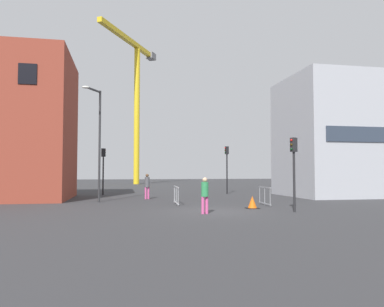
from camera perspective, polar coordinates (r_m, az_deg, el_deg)
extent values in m
plane|color=#333335|center=(18.47, 3.24, -8.90)|extent=(160.00, 160.00, 0.00)
cube|color=black|center=(25.69, -23.82, 11.08)|extent=(1.10, 0.06, 1.30)
cube|color=#A8AAB2|center=(33.50, 23.42, 2.26)|extent=(11.24, 7.61, 9.57)
cylinder|color=yellow|center=(60.31, -8.44, 5.71)|extent=(0.90, 0.90, 21.69)
cube|color=yellow|center=(60.49, -9.63, 16.68)|extent=(8.60, 15.01, 0.70)
cube|color=slate|center=(67.55, -6.30, 14.56)|extent=(1.91, 2.15, 1.10)
cylinder|color=#2D2D30|center=(25.01, -13.94, 1.11)|extent=(0.14, 0.14, 7.27)
cube|color=#2D2D30|center=(24.81, -14.86, 9.41)|extent=(0.88, 1.49, 0.10)
ellipsoid|color=silver|center=(24.14, -15.94, 9.72)|extent=(0.44, 0.24, 0.16)
cylinder|color=#232326|center=(18.96, 15.34, -4.20)|extent=(0.12, 0.12, 2.94)
cube|color=#232326|center=(19.00, 15.27, 1.30)|extent=(0.36, 0.34, 0.70)
sphere|color=red|center=(18.88, 14.93, 1.99)|extent=(0.11, 0.11, 0.11)
sphere|color=#3C2905|center=(18.87, 14.94, 1.32)|extent=(0.11, 0.11, 0.11)
sphere|color=#07330F|center=(18.85, 14.95, 0.65)|extent=(0.11, 0.11, 0.11)
cylinder|color=black|center=(32.32, -13.42, -3.34)|extent=(0.12, 0.12, 3.23)
cube|color=black|center=(32.36, -13.38, 0.14)|extent=(0.36, 0.35, 0.70)
sphere|color=red|center=(32.45, -13.10, 0.51)|extent=(0.11, 0.11, 0.11)
sphere|color=#3C2905|center=(32.43, -13.11, 0.13)|extent=(0.11, 0.11, 0.11)
sphere|color=#07330F|center=(32.42, -13.11, -0.26)|extent=(0.11, 0.11, 0.11)
cylinder|color=black|center=(33.58, 5.37, -3.12)|extent=(0.12, 0.12, 3.53)
cube|color=black|center=(33.63, 5.35, 0.49)|extent=(0.30, 0.27, 0.70)
sphere|color=red|center=(33.58, 5.07, 0.87)|extent=(0.11, 0.11, 0.11)
sphere|color=#3C2905|center=(33.56, 5.07, 0.49)|extent=(0.11, 0.11, 0.11)
sphere|color=#07330F|center=(33.55, 5.07, 0.12)|extent=(0.11, 0.11, 0.11)
cylinder|color=#D14C8C|center=(17.62, 2.28, -7.88)|extent=(0.14, 0.14, 0.81)
cylinder|color=#D14C8C|center=(17.54, 1.67, -7.91)|extent=(0.14, 0.14, 0.81)
cylinder|color=#2D844C|center=(17.53, 1.97, -5.49)|extent=(0.34, 0.34, 0.67)
sphere|color=tan|center=(17.52, 1.97, -4.04)|extent=(0.22, 0.22, 0.22)
cylinder|color=#D14C8C|center=(27.08, -7.09, -6.02)|extent=(0.14, 0.14, 0.86)
cylinder|color=#D14C8C|center=(27.13, -6.67, -6.02)|extent=(0.14, 0.14, 0.86)
cylinder|color=#4C4C51|center=(27.07, -6.87, -4.35)|extent=(0.34, 0.34, 0.72)
sphere|color=brown|center=(27.06, -6.87, -3.34)|extent=(0.23, 0.23, 0.23)
cube|color=gray|center=(22.43, 11.03, -5.08)|extent=(0.16, 2.06, 0.06)
cube|color=gray|center=(22.49, 11.05, -7.50)|extent=(0.16, 2.06, 0.06)
cylinder|color=gray|center=(21.58, 11.85, -6.56)|extent=(0.04, 0.04, 1.05)
cylinder|color=gray|center=(22.46, 11.04, -6.42)|extent=(0.04, 0.04, 1.05)
cylinder|color=gray|center=(23.33, 10.30, -6.29)|extent=(0.04, 0.04, 1.05)
cube|color=#B2B5BA|center=(22.48, -2.43, -5.13)|extent=(0.17, 2.45, 0.06)
cube|color=#B2B5BA|center=(22.54, -2.43, -7.54)|extent=(0.17, 2.45, 0.06)
cylinder|color=#B2B5BA|center=(21.41, -2.13, -6.65)|extent=(0.04, 0.04, 1.05)
cylinder|color=#B2B5BA|center=(22.51, -2.43, -6.46)|extent=(0.04, 0.04, 1.05)
cylinder|color=#B2B5BA|center=(23.60, -2.70, -6.29)|extent=(0.04, 0.04, 1.05)
cube|color=black|center=(20.43, 9.21, -8.24)|extent=(0.65, 0.65, 0.03)
cone|color=#E55B0F|center=(20.40, 9.20, -7.36)|extent=(0.50, 0.50, 0.66)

